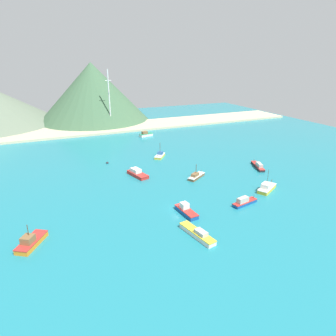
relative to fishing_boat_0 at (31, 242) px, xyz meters
name	(u,v)px	position (x,y,z in m)	size (l,w,h in m)	color
ground	(141,173)	(36.05, 32.36, -1.21)	(260.00, 280.00, 0.50)	teal
fishing_boat_0	(31,242)	(0.00, 0.00, 0.00)	(7.03, 8.59, 5.34)	orange
fishing_boat_1	(244,202)	(54.31, -2.89, -0.07)	(8.32, 3.55, 2.41)	#14478C
fishing_boat_2	(196,176)	(51.45, 19.62, -0.22)	(7.96, 6.19, 5.00)	brown
fishing_boat_3	(186,211)	(37.19, -0.92, -0.06)	(3.34, 8.27, 2.79)	#14478C
fishing_boat_4	(267,188)	(66.44, 2.00, 0.02)	(8.93, 6.78, 7.09)	gold
fishing_boat_5	(258,166)	(77.44, 19.16, -0.17)	(5.52, 10.30, 2.19)	#232328
fishing_boat_6	(198,234)	(34.86, -11.45, -0.20)	(4.30, 10.86, 2.09)	silver
fishing_boat_7	(137,173)	(33.70, 29.65, -0.06)	(5.65, 9.78, 2.44)	red
fishing_boat_8	(146,134)	(54.95, 80.95, 0.07)	(7.51, 4.19, 2.78)	silver
fishing_boat_9	(160,155)	(48.71, 45.79, -0.24)	(6.59, 7.43, 6.26)	gold
buoy_0	(107,163)	(26.96, 46.59, -0.78)	(1.02, 1.02, 1.02)	#232328
beach_strip	(100,129)	(36.05, 105.65, -0.36)	(247.00, 25.84, 1.20)	#C6B793
hill_central	(93,93)	(38.01, 132.40, 17.27)	(70.52, 70.52, 36.46)	#3D6042
radio_tower	(109,99)	(42.29, 105.18, 15.91)	(3.31, 2.65, 33.08)	silver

